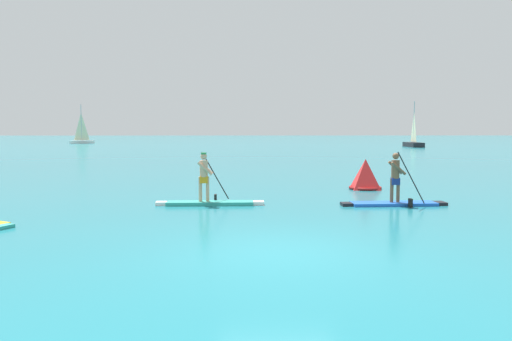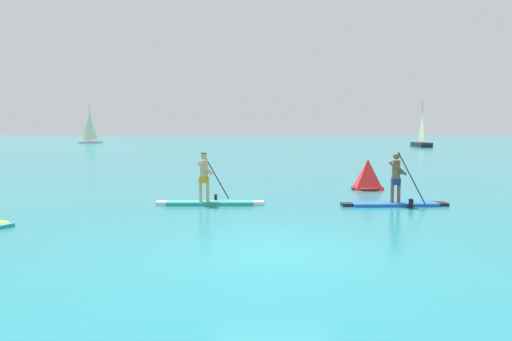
{
  "view_description": "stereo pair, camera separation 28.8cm",
  "coord_description": "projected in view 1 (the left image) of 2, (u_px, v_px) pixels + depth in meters",
  "views": [
    {
      "loc": [
        -0.64,
        -9.34,
        2.42
      ],
      "look_at": [
        -0.34,
        6.79,
        1.06
      ],
      "focal_mm": 33.33,
      "sensor_mm": 36.0,
      "label": 1
    },
    {
      "loc": [
        -0.35,
        -9.34,
        2.42
      ],
      "look_at": [
        -0.34,
        6.79,
        1.06
      ],
      "focal_mm": 33.33,
      "sensor_mm": 36.0,
      "label": 2
    }
  ],
  "objects": [
    {
      "name": "ground",
      "position": [
        279.0,
        251.0,
        9.52
      ],
      "size": [
        440.0,
        440.0,
        0.0
      ],
      "primitive_type": "plane",
      "color": "#1E727F"
    },
    {
      "name": "paddleboarder_mid_center",
      "position": [
        209.0,
        194.0,
        15.46
      ],
      "size": [
        3.52,
        0.8,
        1.74
      ],
      "rotation": [
        0.0,
        0.0,
        0.01
      ],
      "color": "teal",
      "rests_on": "ground"
    },
    {
      "name": "paddleboarder_far_right",
      "position": [
        395.0,
        195.0,
        15.37
      ],
      "size": [
        3.45,
        0.93,
        1.8
      ],
      "rotation": [
        0.0,
        0.0,
        0.04
      ],
      "color": "blue",
      "rests_on": "ground"
    },
    {
      "name": "race_marker_buoy",
      "position": [
        365.0,
        176.0,
        19.62
      ],
      "size": [
        1.57,
        1.57,
        1.25
      ],
      "color": "red",
      "rests_on": "ground"
    },
    {
      "name": "sailboat_left_horizon",
      "position": [
        82.0,
        138.0,
        88.3
      ],
      "size": [
        4.2,
        3.44,
        7.27
      ],
      "rotation": [
        0.0,
        0.0,
        0.61
      ],
      "color": "white",
      "rests_on": "ground"
    },
    {
      "name": "sailboat_right_horizon",
      "position": [
        413.0,
        142.0,
        69.92
      ],
      "size": [
        1.9,
        5.69,
        6.67
      ],
      "rotation": [
        0.0,
        0.0,
        4.66
      ],
      "color": "black",
      "rests_on": "ground"
    }
  ]
}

